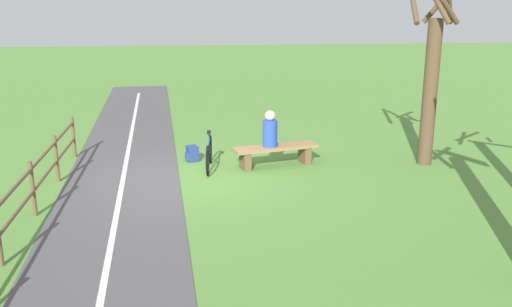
# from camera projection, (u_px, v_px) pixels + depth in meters

# --- Properties ---
(ground_plane) EXTENTS (80.00, 80.00, 0.00)m
(ground_plane) POSITION_uv_depth(u_px,v_px,m) (192.00, 178.00, 11.86)
(ground_plane) COLOR #548438
(paved_path) EXTENTS (4.34, 36.08, 0.02)m
(paved_path) POSITION_uv_depth(u_px,v_px,m) (107.00, 264.00, 7.88)
(paved_path) COLOR #4C494C
(paved_path) RESTS_ON ground_plane
(path_centre_line) EXTENTS (1.83, 31.96, 0.00)m
(path_centre_line) POSITION_uv_depth(u_px,v_px,m) (107.00, 264.00, 7.88)
(path_centre_line) COLOR silver
(path_centre_line) RESTS_ON paved_path
(bench) EXTENTS (2.06, 0.92, 0.49)m
(bench) POSITION_uv_depth(u_px,v_px,m) (276.00, 152.00, 12.63)
(bench) COLOR #937047
(bench) RESTS_ON ground_plane
(person_seated) EXTENTS (0.40, 0.40, 0.84)m
(person_seated) POSITION_uv_depth(u_px,v_px,m) (270.00, 131.00, 12.45)
(person_seated) COLOR #2847B7
(person_seated) RESTS_ON bench
(bicycle) EXTENTS (0.21, 1.67, 0.86)m
(bicycle) POSITION_uv_depth(u_px,v_px,m) (209.00, 154.00, 12.40)
(bicycle) COLOR black
(bicycle) RESTS_ON ground_plane
(backpack) EXTENTS (0.35, 0.36, 0.37)m
(backpack) POSITION_uv_depth(u_px,v_px,m) (192.00, 154.00, 13.07)
(backpack) COLOR navy
(backpack) RESTS_ON ground_plane
(tree_far_left) EXTENTS (1.18, 1.27, 4.44)m
(tree_far_left) POSITION_uv_depth(u_px,v_px,m) (431.00, 79.00, 12.35)
(tree_far_left) COLOR brown
(tree_far_left) RESTS_ON ground_plane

